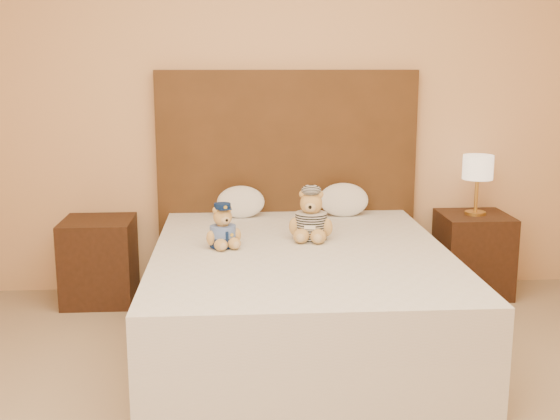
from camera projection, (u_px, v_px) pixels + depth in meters
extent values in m
cube|color=#E8B47F|center=(287.00, 92.00, 4.69)|extent=(4.00, 0.04, 2.70)
cube|color=white|center=(300.00, 318.00, 3.92)|extent=(1.60, 2.00, 0.30)
cube|color=silver|center=(301.00, 271.00, 3.86)|extent=(1.60, 2.00, 0.25)
cube|color=#503018|center=(287.00, 182.00, 4.78)|extent=(1.75, 0.08, 1.50)
cube|color=#361D11|center=(99.00, 261.00, 4.59)|extent=(0.45, 0.45, 0.55)
cube|color=#361D11|center=(473.00, 254.00, 4.75)|extent=(0.45, 0.45, 0.55)
cylinder|color=gold|center=(475.00, 213.00, 4.69)|extent=(0.14, 0.14, 0.02)
cylinder|color=gold|center=(476.00, 194.00, 4.67)|extent=(0.02, 0.02, 0.26)
cylinder|color=beige|center=(478.00, 167.00, 4.63)|extent=(0.20, 0.20, 0.16)
ellipsoid|color=white|center=(241.00, 200.00, 4.60)|extent=(0.31, 0.20, 0.22)
ellipsoid|color=white|center=(344.00, 198.00, 4.64)|extent=(0.33, 0.21, 0.23)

